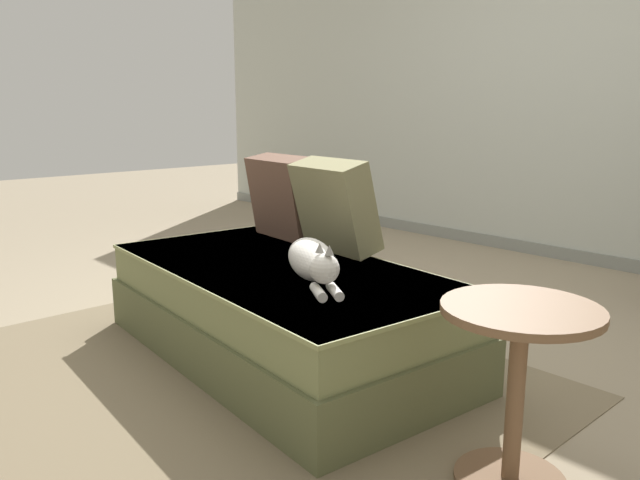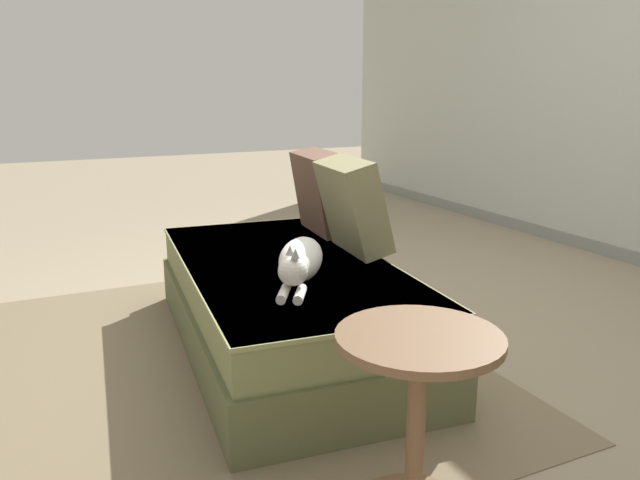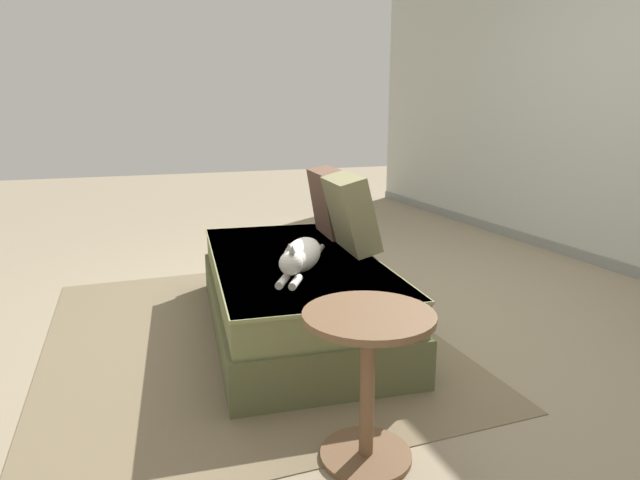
# 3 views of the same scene
# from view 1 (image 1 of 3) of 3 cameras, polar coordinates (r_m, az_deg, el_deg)

# --- Properties ---
(ground_plane) EXTENTS (16.00, 16.00, 0.00)m
(ground_plane) POSITION_cam_1_polar(r_m,az_deg,el_deg) (3.05, 2.27, -8.50)
(ground_plane) COLOR gray
(ground_plane) RESTS_ON ground
(wall_back_panel) EXTENTS (8.00, 0.10, 2.60)m
(wall_back_panel) POSITION_cam_1_polar(r_m,az_deg,el_deg) (4.73, 22.80, 13.94)
(wall_back_panel) COLOR #B7BCB2
(wall_back_panel) RESTS_ON ground
(wall_baseboard_trim) EXTENTS (8.00, 0.02, 0.09)m
(wall_baseboard_trim) POSITION_cam_1_polar(r_m,az_deg,el_deg) (4.78, 21.30, -1.16)
(wall_baseboard_trim) COLOR gray
(wall_baseboard_trim) RESTS_ON ground
(area_rug) EXTENTS (2.40, 1.98, 0.01)m
(area_rug) POSITION_cam_1_polar(r_m,az_deg,el_deg) (2.64, -8.83, -11.95)
(area_rug) COLOR #75664C
(area_rug) RESTS_ON ground
(couch) EXTENTS (1.78, 1.03, 0.41)m
(couch) POSITION_cam_1_polar(r_m,az_deg,el_deg) (2.73, -3.70, -6.40)
(couch) COLOR brown
(couch) RESTS_ON ground
(throw_pillow_corner) EXTENTS (0.42, 0.25, 0.43)m
(throw_pillow_corner) POSITION_cam_1_polar(r_m,az_deg,el_deg) (3.20, -3.40, 3.97)
(throw_pillow_corner) COLOR brown
(throw_pillow_corner) RESTS_ON couch
(throw_pillow_middle) EXTENTS (0.43, 0.28, 0.44)m
(throw_pillow_middle) POSITION_cam_1_polar(r_m,az_deg,el_deg) (2.86, 1.37, 3.12)
(throw_pillow_middle) COLOR #847F56
(throw_pillow_middle) RESTS_ON couch
(cat) EXTENTS (0.65, 0.46, 0.19)m
(cat) POSITION_cam_1_polar(r_m,az_deg,el_deg) (2.43, -0.66, -1.89)
(cat) COLOR white
(cat) RESTS_ON couch
(side_table) EXTENTS (0.44, 0.44, 0.54)m
(side_table) POSITION_cam_1_polar(r_m,az_deg,el_deg) (1.86, 17.59, -11.28)
(side_table) COLOR brown
(side_table) RESTS_ON ground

